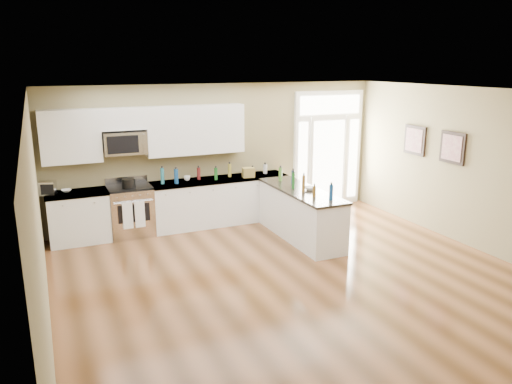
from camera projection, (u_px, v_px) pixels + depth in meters
ground at (318, 296)px, 7.06m from camera, size 8.00×8.00×0.00m
room_shell at (322, 178)px, 6.63m from camera, size 8.00×8.00×8.00m
back_cabinet_left at (79, 219)px, 9.09m from camera, size 1.10×0.66×0.94m
back_cabinet_right at (219, 202)px, 10.15m from camera, size 2.85×0.66×0.94m
peninsula_cabinet at (300, 216)px, 9.29m from camera, size 0.69×2.32×0.94m
upper_cabinet_left at (70, 137)px, 8.84m from camera, size 1.04×0.33×0.95m
upper_cabinet_right at (195, 130)px, 9.74m from camera, size 1.94×0.33×0.95m
upper_cabinet_short at (123, 119)px, 9.14m from camera, size 0.82×0.33×0.40m
microwave at (124, 143)px, 9.21m from camera, size 0.78×0.41×0.42m
entry_door at (328, 149)px, 11.23m from camera, size 1.70×0.10×2.60m
wall_art_near at (415, 140)px, 9.93m from camera, size 0.05×0.58×0.58m
wall_art_far at (452, 148)px, 9.05m from camera, size 0.05×0.58×0.58m
kitchen_range at (131, 211)px, 9.44m from camera, size 0.80×0.71×1.08m
stockpot at (129, 183)px, 9.20m from camera, size 0.32×0.32×0.19m
toaster_oven at (47, 188)px, 8.77m from camera, size 0.33×0.29×0.24m
cardboard_box at (248, 172)px, 10.12m from camera, size 0.26×0.21×0.20m
bowl_left at (66, 191)px, 8.98m from camera, size 0.19×0.19×0.04m
bowl_peninsula at (310, 188)px, 9.10m from camera, size 0.23×0.23×0.06m
cup_counter at (187, 178)px, 9.83m from camera, size 0.15×0.15×0.10m
counter_bottles at (247, 177)px, 9.61m from camera, size 2.41×2.44×0.31m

